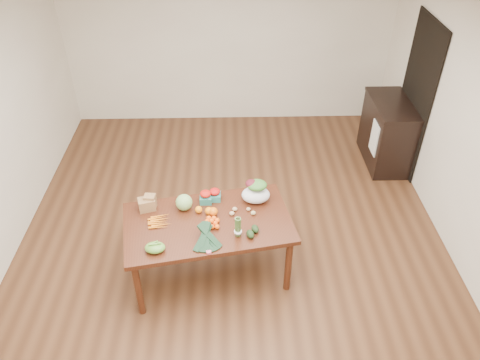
{
  "coord_description": "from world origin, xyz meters",
  "views": [
    {
      "loc": [
        -0.01,
        -3.96,
        3.92
      ],
      "look_at": [
        0.1,
        0.0,
        0.93
      ],
      "focal_mm": 35.0,
      "sensor_mm": 36.0,
      "label": 1
    }
  ],
  "objects_px": {
    "paper_bag": "(147,203)",
    "kale_bunch": "(207,239)",
    "mandarin_cluster": "(212,222)",
    "cabbage": "(184,202)",
    "asparagus_bundle": "(238,227)",
    "salad_bag": "(256,192)",
    "cabinet": "(387,133)",
    "dining_table": "(209,248)"
  },
  "relations": [
    {
      "from": "cabinet",
      "to": "salad_bag",
      "type": "bearing_deg",
      "value": -137.48
    },
    {
      "from": "dining_table",
      "to": "asparagus_bundle",
      "type": "distance_m",
      "value": 0.62
    },
    {
      "from": "dining_table",
      "to": "mandarin_cluster",
      "type": "xyz_separation_m",
      "value": [
        0.04,
        -0.05,
        0.42
      ]
    },
    {
      "from": "cabinet",
      "to": "cabbage",
      "type": "bearing_deg",
      "value": -144.84
    },
    {
      "from": "kale_bunch",
      "to": "cabbage",
      "type": "bearing_deg",
      "value": 104.7
    },
    {
      "from": "asparagus_bundle",
      "to": "salad_bag",
      "type": "relative_size",
      "value": 0.83
    },
    {
      "from": "mandarin_cluster",
      "to": "asparagus_bundle",
      "type": "relative_size",
      "value": 0.72
    },
    {
      "from": "cabbage",
      "to": "salad_bag",
      "type": "distance_m",
      "value": 0.75
    },
    {
      "from": "paper_bag",
      "to": "cabbage",
      "type": "xyz_separation_m",
      "value": [
        0.39,
        -0.0,
        0.01
      ]
    },
    {
      "from": "cabbage",
      "to": "asparagus_bundle",
      "type": "distance_m",
      "value": 0.69
    },
    {
      "from": "cabbage",
      "to": "dining_table",
      "type": "bearing_deg",
      "value": -39.29
    },
    {
      "from": "mandarin_cluster",
      "to": "salad_bag",
      "type": "distance_m",
      "value": 0.59
    },
    {
      "from": "cabbage",
      "to": "salad_bag",
      "type": "xyz_separation_m",
      "value": [
        0.75,
        0.11,
        0.03
      ]
    },
    {
      "from": "paper_bag",
      "to": "mandarin_cluster",
      "type": "distance_m",
      "value": 0.72
    },
    {
      "from": "cabinet",
      "to": "asparagus_bundle",
      "type": "height_order",
      "value": "asparagus_bundle"
    },
    {
      "from": "asparagus_bundle",
      "to": "salad_bag",
      "type": "distance_m",
      "value": 0.57
    },
    {
      "from": "mandarin_cluster",
      "to": "kale_bunch",
      "type": "height_order",
      "value": "kale_bunch"
    },
    {
      "from": "cabinet",
      "to": "paper_bag",
      "type": "relative_size",
      "value": 4.54
    },
    {
      "from": "cabbage",
      "to": "kale_bunch",
      "type": "xyz_separation_m",
      "value": [
        0.25,
        -0.54,
        -0.01
      ]
    },
    {
      "from": "paper_bag",
      "to": "kale_bunch",
      "type": "relative_size",
      "value": 0.56
    },
    {
      "from": "paper_bag",
      "to": "kale_bunch",
      "type": "xyz_separation_m",
      "value": [
        0.64,
        -0.54,
        0.0
      ]
    },
    {
      "from": "dining_table",
      "to": "asparagus_bundle",
      "type": "bearing_deg",
      "value": -47.07
    },
    {
      "from": "paper_bag",
      "to": "mandarin_cluster",
      "type": "relative_size",
      "value": 1.25
    },
    {
      "from": "kale_bunch",
      "to": "mandarin_cluster",
      "type": "bearing_deg",
      "value": 72.28
    },
    {
      "from": "mandarin_cluster",
      "to": "cabbage",
      "type": "bearing_deg",
      "value": 138.45
    },
    {
      "from": "paper_bag",
      "to": "kale_bunch",
      "type": "distance_m",
      "value": 0.84
    },
    {
      "from": "cabbage",
      "to": "salad_bag",
      "type": "relative_size",
      "value": 0.58
    },
    {
      "from": "mandarin_cluster",
      "to": "asparagus_bundle",
      "type": "bearing_deg",
      "value": -33.5
    },
    {
      "from": "dining_table",
      "to": "kale_bunch",
      "type": "xyz_separation_m",
      "value": [
        0.0,
        -0.34,
        0.45
      ]
    },
    {
      "from": "dining_table",
      "to": "mandarin_cluster",
      "type": "height_order",
      "value": "mandarin_cluster"
    },
    {
      "from": "salad_bag",
      "to": "asparagus_bundle",
      "type": "bearing_deg",
      "value": -110.49
    },
    {
      "from": "cabinet",
      "to": "dining_table",
      "type": "bearing_deg",
      "value": -139.4
    },
    {
      "from": "dining_table",
      "to": "kale_bunch",
      "type": "relative_size",
      "value": 4.18
    },
    {
      "from": "cabbage",
      "to": "kale_bunch",
      "type": "bearing_deg",
      "value": -65.05
    },
    {
      "from": "salad_bag",
      "to": "mandarin_cluster",
      "type": "bearing_deg",
      "value": -141.6
    },
    {
      "from": "cabinet",
      "to": "asparagus_bundle",
      "type": "bearing_deg",
      "value": -132.82
    },
    {
      "from": "cabbage",
      "to": "asparagus_bundle",
      "type": "xyz_separation_m",
      "value": [
        0.55,
        -0.43,
        0.04
      ]
    },
    {
      "from": "paper_bag",
      "to": "salad_bag",
      "type": "xyz_separation_m",
      "value": [
        1.13,
        0.1,
        0.04
      ]
    },
    {
      "from": "cabinet",
      "to": "mandarin_cluster",
      "type": "xyz_separation_m",
      "value": [
        -2.42,
        -2.16,
        0.32
      ]
    },
    {
      "from": "dining_table",
      "to": "cabinet",
      "type": "bearing_deg",
      "value": 30.35
    },
    {
      "from": "salad_bag",
      "to": "kale_bunch",
      "type": "bearing_deg",
      "value": -127.45
    },
    {
      "from": "cabbage",
      "to": "asparagus_bundle",
      "type": "bearing_deg",
      "value": -37.96
    }
  ]
}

